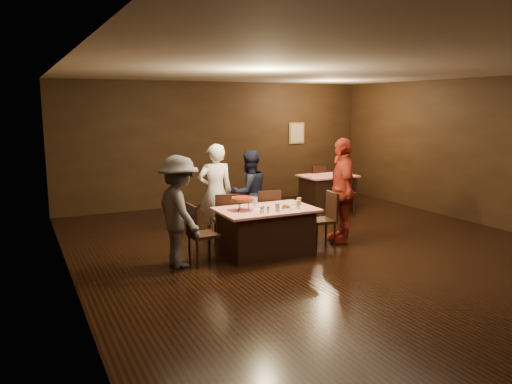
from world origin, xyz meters
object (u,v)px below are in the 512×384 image
diner_navy_hoodie (249,193)px  plate_empty (290,204)px  diner_red_shirt (342,190)px  chair_far_right (267,215)px  chair_end_right (322,219)px  diner_white_jacket (215,192)px  glass_back (255,201)px  chair_back_far (314,184)px  chair_far_left (226,219)px  chair_end_left (203,233)px  glass_front_left (277,207)px  main_table (266,231)px  pizza_stand (243,199)px  diner_grey_knit (179,211)px  glass_front_right (297,205)px  glass_amber (299,202)px  back_table (327,191)px  chair_back_near (345,192)px

diner_navy_hoodie → plate_empty: 1.13m
diner_red_shirt → chair_far_right: bearing=-95.1°
chair_end_right → diner_white_jacket: diner_white_jacket is taller
chair_far_right → chair_end_right: bearing=145.1°
chair_far_right → glass_back: size_ratio=6.79×
chair_back_far → chair_far_right: bearing=38.7°
chair_far_left → chair_end_left: same height
plate_empty → glass_front_left: size_ratio=1.79×
chair_back_far → diner_navy_hoodie: size_ratio=0.59×
main_table → diner_red_shirt: size_ratio=0.85×
chair_far_left → main_table: bearing=132.6°
glass_front_left → pizza_stand: bearing=142.1°
main_table → diner_navy_hoodie: (0.28, 1.25, 0.42)m
diner_white_jacket → glass_front_left: diner_white_jacket is taller
diner_grey_knit → glass_front_left: 1.55m
diner_red_shirt → plate_empty: 1.05m
diner_white_jacket → diner_grey_knit: diner_white_jacket is taller
glass_front_right → glass_amber: size_ratio=1.00×
plate_empty → glass_front_left: 0.68m
chair_end_left → glass_amber: bearing=-93.3°
chair_far_left → glass_front_left: bearing=127.8°
chair_back_far → glass_amber: chair_back_far is taller
diner_white_jacket → glass_front_left: bearing=114.6°
chair_end_right → chair_back_far: same height
main_table → glass_front_right: (0.45, -0.25, 0.46)m
back_table → chair_far_right: size_ratio=1.37×
diner_red_shirt → glass_front_left: bearing=-51.7°
chair_far_left → diner_white_jacket: diner_white_jacket is taller
chair_back_far → diner_white_jacket: 4.19m
diner_red_shirt → pizza_stand: 1.99m
chair_end_right → glass_front_right: size_ratio=6.79×
chair_end_left → glass_back: 1.15m
chair_far_right → diner_red_shirt: bearing=163.3°
chair_far_right → diner_navy_hoodie: diner_navy_hoodie is taller
chair_end_left → diner_red_shirt: size_ratio=0.51×
main_table → plate_empty: size_ratio=6.40×
chair_end_left → diner_red_shirt: (2.68, 0.10, 0.46)m
back_table → plate_empty: size_ratio=5.20×
chair_far_left → chair_back_near: bearing=-144.4°
chair_far_left → diner_white_jacket: bearing=-72.9°
chair_end_right → chair_far_left: bearing=-108.3°
glass_amber → diner_grey_knit: bearing=177.7°
chair_end_left → chair_end_right: (2.20, 0.00, 0.00)m
diner_navy_hoodie → glass_back: diner_navy_hoodie is taller
pizza_stand → glass_front_right: pizza_stand is taller
chair_back_far → glass_back: size_ratio=6.79×
glass_front_right → back_table: bearing=48.8°
diner_red_shirt → chair_far_left: bearing=-84.5°
diner_grey_knit → chair_end_right: bearing=-97.9°
pizza_stand → glass_amber: bearing=-5.7°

